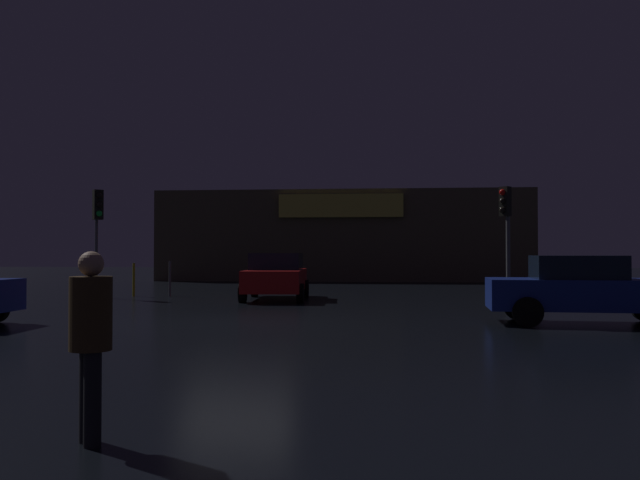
% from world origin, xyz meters
% --- Properties ---
extents(ground_plane, '(120.00, 120.00, 0.00)m').
position_xyz_m(ground_plane, '(0.00, 0.00, 0.00)').
color(ground_plane, black).
extents(store_building, '(20.96, 8.53, 5.08)m').
position_xyz_m(store_building, '(0.98, 25.95, 2.55)').
color(store_building, brown).
rests_on(store_building, ground).
extents(traffic_signal_opposite, '(0.42, 0.42, 3.74)m').
position_xyz_m(traffic_signal_opposite, '(7.29, 7.77, 2.71)').
color(traffic_signal_opposite, '#595B60').
rests_on(traffic_signal_opposite, ground).
extents(traffic_signal_cross_right, '(0.41, 0.43, 3.77)m').
position_xyz_m(traffic_signal_cross_right, '(-6.66, 7.86, 2.89)').
color(traffic_signal_cross_right, '#595B60').
rests_on(traffic_signal_cross_right, ground).
extents(car_near, '(4.39, 2.10, 1.50)m').
position_xyz_m(car_near, '(7.69, 0.40, 0.76)').
color(car_near, navy).
rests_on(car_near, ground).
extents(car_crossing, '(2.24, 4.46, 1.56)m').
position_xyz_m(car_crossing, '(-0.32, 7.62, 0.80)').
color(car_crossing, '#A51414').
rests_on(car_crossing, ground).
extents(pedestrian, '(0.48, 0.48, 1.56)m').
position_xyz_m(pedestrian, '(0.90, -9.55, 0.90)').
color(pedestrian, black).
rests_on(pedestrian, ground).
extents(bollard_kerb_a, '(0.08, 0.08, 1.27)m').
position_xyz_m(bollard_kerb_a, '(-4.44, 9.00, 0.64)').
color(bollard_kerb_a, '#595B60').
rests_on(bollard_kerb_a, ground).
extents(bollard_kerb_b, '(0.09, 0.09, 1.20)m').
position_xyz_m(bollard_kerb_b, '(-5.72, 8.82, 0.60)').
color(bollard_kerb_b, gold).
rests_on(bollard_kerb_b, ground).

